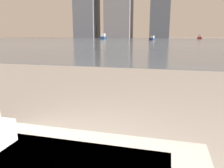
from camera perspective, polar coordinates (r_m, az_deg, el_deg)
name	(u,v)px	position (r m, az deg, el deg)	size (l,w,h in m)	color
harbor_water	(167,40)	(61.99, 14.19, 11.12)	(180.00, 110.00, 0.01)	slate
harbor_boat_0	(103,37)	(73.75, -2.33, 12.13)	(2.06, 5.00, 1.83)	navy
harbor_boat_1	(200,37)	(82.71, 21.95, 11.22)	(2.02, 4.26, 1.53)	maroon
harbor_boat_2	(152,39)	(56.80, 10.50, 11.60)	(1.50, 3.07, 1.10)	navy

